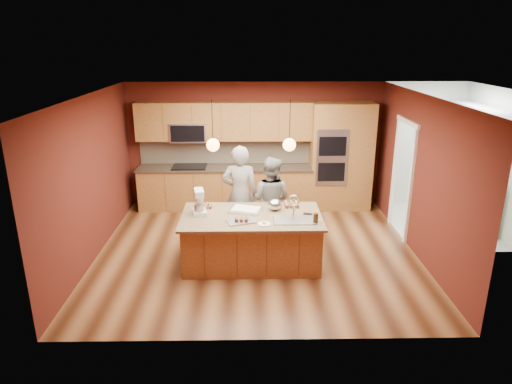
{
  "coord_description": "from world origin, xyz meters",
  "views": [
    {
      "loc": [
        -0.14,
        -7.28,
        3.54
      ],
      "look_at": [
        -0.01,
        -0.1,
        1.13
      ],
      "focal_mm": 32.0,
      "sensor_mm": 36.0,
      "label": 1
    }
  ],
  "objects_px": {
    "island": "(252,239)",
    "person_right": "(271,200)",
    "person_left": "(240,194)",
    "stand_mixer": "(199,203)",
    "mixing_bowl": "(275,205)"
  },
  "relations": [
    {
      "from": "person_right",
      "to": "mixing_bowl",
      "type": "distance_m",
      "value": 0.66
    },
    {
      "from": "person_right",
      "to": "mixing_bowl",
      "type": "xyz_separation_m",
      "value": [
        0.04,
        -0.64,
        0.14
      ]
    },
    {
      "from": "island",
      "to": "person_right",
      "type": "relative_size",
      "value": 1.43
    },
    {
      "from": "person_right",
      "to": "mixing_bowl",
      "type": "bearing_deg",
      "value": 117.94
    },
    {
      "from": "stand_mixer",
      "to": "island",
      "type": "bearing_deg",
      "value": -16.98
    },
    {
      "from": "mixing_bowl",
      "to": "stand_mixer",
      "type": "bearing_deg",
      "value": -173.12
    },
    {
      "from": "person_left",
      "to": "mixing_bowl",
      "type": "distance_m",
      "value": 0.87
    },
    {
      "from": "stand_mixer",
      "to": "mixing_bowl",
      "type": "height_order",
      "value": "stand_mixer"
    },
    {
      "from": "island",
      "to": "person_left",
      "type": "distance_m",
      "value": 1.03
    },
    {
      "from": "island",
      "to": "stand_mixer",
      "type": "height_order",
      "value": "stand_mixer"
    },
    {
      "from": "person_left",
      "to": "stand_mixer",
      "type": "bearing_deg",
      "value": 55.29
    },
    {
      "from": "person_right",
      "to": "stand_mixer",
      "type": "distance_m",
      "value": 1.45
    },
    {
      "from": "person_right",
      "to": "stand_mixer",
      "type": "relative_size",
      "value": 3.84
    },
    {
      "from": "island",
      "to": "mixing_bowl",
      "type": "xyz_separation_m",
      "value": [
        0.38,
        0.25,
        0.5
      ]
    },
    {
      "from": "person_right",
      "to": "island",
      "type": "bearing_deg",
      "value": 93.65
    }
  ]
}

